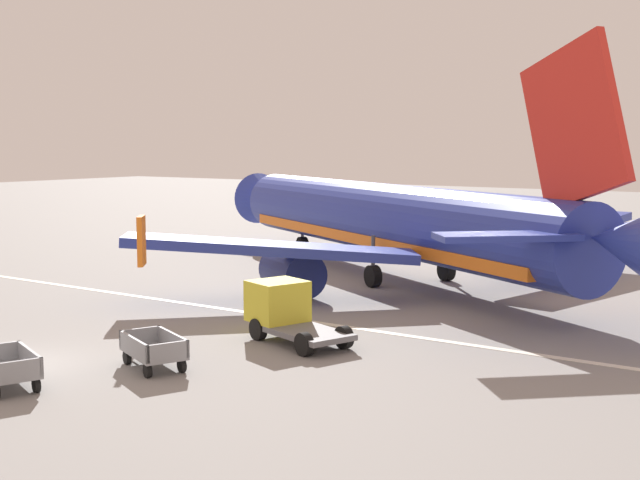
% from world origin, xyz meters
% --- Properties ---
extents(ground_plane, '(220.00, 220.00, 0.00)m').
position_xyz_m(ground_plane, '(0.00, 0.00, 0.00)').
color(ground_plane, gray).
extents(apron_stripe, '(120.00, 0.36, 0.01)m').
position_xyz_m(apron_stripe, '(0.00, 10.73, 0.01)').
color(apron_stripe, silver).
rests_on(apron_stripe, ground).
extents(airplane, '(34.39, 28.59, 11.34)m').
position_xyz_m(airplane, '(1.69, 21.78, 3.05)').
color(airplane, '#28389E').
rests_on(airplane, ground).
extents(baggage_cart_nearest, '(3.57, 2.22, 1.07)m').
position_xyz_m(baggage_cart_nearest, '(1.77, -1.72, 0.60)').
color(baggage_cart_nearest, gray).
rests_on(baggage_cart_nearest, ground).
extents(baggage_cart_second_in_row, '(3.55, 2.29, 1.07)m').
position_xyz_m(baggage_cart_second_in_row, '(3.77, 2.23, 0.60)').
color(baggage_cart_second_in_row, gray).
rests_on(baggage_cart_second_in_row, ground).
extents(service_truck_beside_carts, '(4.76, 3.22, 2.10)m').
position_xyz_m(service_truck_beside_carts, '(4.89, 7.75, 1.10)').
color(service_truck_beside_carts, slate).
rests_on(service_truck_beside_carts, ground).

